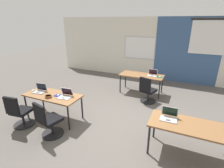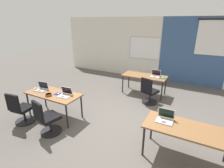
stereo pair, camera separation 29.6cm
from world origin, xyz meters
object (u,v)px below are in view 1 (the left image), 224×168
mouse_near_left_inner (58,95)px  mouse_near_left_end (33,90)px  chair_near_left_inner (48,122)px  snack_bowl (48,96)px  laptop_near_right_inner (169,116)px  chair_far_right (147,92)px  desk_near_right (191,128)px  mouse_far_right (160,77)px  laptop_far_right (152,74)px  desk_near_left (53,97)px  laptop_near_left_end (40,90)px  laptop_near_left_inner (65,95)px  desk_far_center (142,76)px  chair_near_left_end (20,114)px

mouse_near_left_inner → mouse_near_left_end: size_ratio=0.95×
chair_near_left_inner → snack_bowl: chair_near_left_inner is taller
laptop_near_right_inner → chair_far_right: bearing=113.3°
desk_near_right → snack_bowl: 3.48m
desk_near_right → laptop_near_right_inner: laptop_near_right_inner is taller
mouse_near_left_end → laptop_near_right_inner: bearing=1.3°
desk_near_right → mouse_far_right: bearing=111.2°
mouse_near_left_inner → laptop_far_right: bearing=55.5°
laptop_far_right → mouse_far_right: 0.29m
chair_near_left_inner → mouse_near_left_end: bearing=-16.8°
mouse_near_left_end → snack_bowl: bearing=-12.5°
desk_near_left → chair_near_left_inner: (0.47, -0.70, -0.28)m
laptop_far_right → chair_far_right: (0.03, -0.80, -0.39)m
laptop_near_right_inner → laptop_far_right: bearing=107.4°
mouse_far_right → chair_near_left_inner: chair_near_left_inner is taller
laptop_far_right → mouse_near_left_inner: 3.45m
laptop_far_right → desk_near_left: bearing=-129.4°
laptop_near_left_end → mouse_near_left_end: laptop_near_left_end is taller
laptop_near_left_inner → laptop_near_right_inner: bearing=-5.8°
chair_near_left_inner → mouse_near_left_end: (-1.18, 0.68, 0.36)m
laptop_far_right → laptop_near_left_end: laptop_near_left_end is taller
laptop_near_right_inner → laptop_near_left_end: bearing=-180.0°
chair_far_right → mouse_near_left_inner: (-1.98, -2.04, 0.36)m
mouse_far_right → mouse_near_left_inner: (-2.23, -2.77, 0.00)m
mouse_far_right → desk_near_left: bearing=-130.9°
desk_far_center → snack_bowl: 3.44m
desk_near_right → laptop_near_left_inner: size_ratio=4.42×
chair_near_left_inner → chair_far_right: bearing=-108.4°
laptop_near_left_end → snack_bowl: 0.53m
chair_far_right → laptop_near_right_inner: (0.90, -2.00, 0.39)m
laptop_near_left_inner → desk_near_right: bearing=-7.3°
mouse_near_left_end → mouse_far_right: bearing=41.9°
desk_far_center → chair_near_left_inner: chair_near_left_inner is taller
laptop_far_right → mouse_near_left_end: 4.05m
chair_near_left_inner → laptop_near_left_end: (-0.93, 0.71, 0.39)m
desk_far_center → desk_near_left: bearing=-122.0°
desk_near_right → chair_near_left_end: 4.07m
mouse_near_left_inner → laptop_near_left_inner: bearing=1.8°
laptop_near_left_inner → chair_near_left_end: size_ratio=0.39×
desk_near_left → laptop_near_left_inner: laptop_near_left_inner is taller
laptop_near_left_inner → laptop_near_left_end: laptop_near_left_end is taller
desk_far_center → snack_bowl: bearing=-120.0°
mouse_far_right → snack_bowl: snack_bowl is taller
desk_near_left → chair_far_right: bearing=43.7°
laptop_near_right_inner → snack_bowl: bearing=-176.2°
mouse_near_left_inner → laptop_near_left_end: 0.65m
chair_far_right → laptop_near_left_inner: (-1.74, -2.04, 0.39)m
desk_near_right → mouse_near_left_end: size_ratio=14.39×
desk_near_right → laptop_near_left_inner: (-3.08, 0.03, 0.11)m
desk_near_right → desk_far_center: (-1.75, 2.80, 0.00)m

